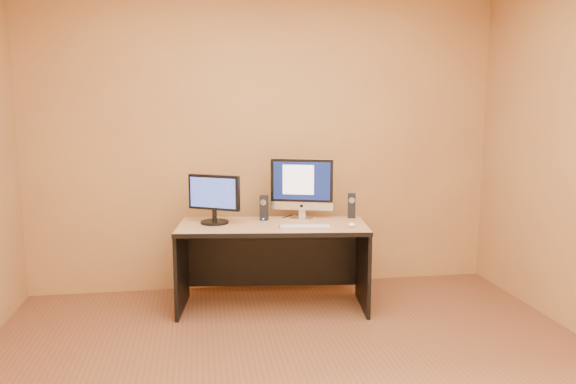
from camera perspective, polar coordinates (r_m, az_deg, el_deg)
name	(u,v)px	position (r m, az deg, el deg)	size (l,w,h in m)	color
walls	(313,161)	(2.84, 2.56, 3.21)	(4.00, 4.00, 2.60)	#A97E44
desk	(273,266)	(4.40, -1.55, -7.56)	(1.44, 0.63, 0.67)	tan
imac	(301,188)	(4.51, 1.38, 0.39)	(0.51, 0.19, 0.50)	silver
second_monitor	(214,199)	(4.36, -7.51, -0.74)	(0.43, 0.22, 0.38)	black
speaker_left	(264,208)	(4.47, -2.45, -1.61)	(0.06, 0.06, 0.20)	black
speaker_right	(352,206)	(4.59, 6.47, -1.38)	(0.06, 0.06, 0.20)	black
keyboard	(305,227)	(4.21, 1.74, -3.52)	(0.39, 0.10, 0.02)	#B6B6BB
mouse	(352,224)	(4.27, 6.48, -3.30)	(0.05, 0.09, 0.03)	white
cable_a	(302,217)	(4.61, 1.44, -2.51)	(0.01, 0.01, 0.20)	black
cable_b	(288,216)	(4.61, -0.02, -2.49)	(0.01, 0.01, 0.16)	black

